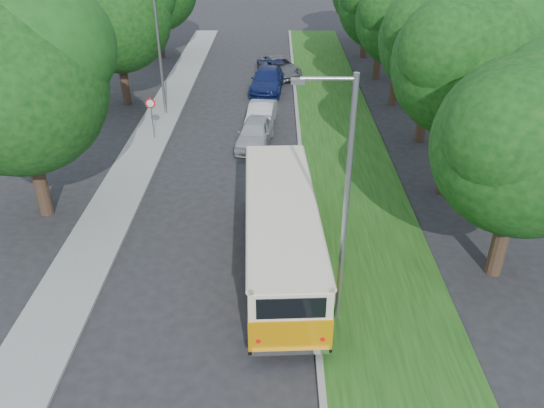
{
  "coord_description": "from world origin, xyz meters",
  "views": [
    {
      "loc": [
        2.33,
        -15.43,
        11.7
      ],
      "look_at": [
        2.16,
        2.27,
        1.5
      ],
      "focal_mm": 35.0,
      "sensor_mm": 36.0,
      "label": 1
    }
  ],
  "objects_px": {
    "lamppost_near": "(343,201)",
    "vintage_bus": "(281,235)",
    "car_blue": "(267,80)",
    "car_grey": "(279,67)",
    "lamppost_far": "(157,48)",
    "car_white": "(261,115)",
    "car_silver": "(255,133)"
  },
  "relations": [
    {
      "from": "lamppost_near",
      "to": "car_grey",
      "type": "distance_m",
      "value": 27.4
    },
    {
      "from": "car_silver",
      "to": "lamppost_far",
      "type": "bearing_deg",
      "value": 148.69
    },
    {
      "from": "lamppost_near",
      "to": "vintage_bus",
      "type": "relative_size",
      "value": 0.83
    },
    {
      "from": "vintage_bus",
      "to": "car_blue",
      "type": "xyz_separation_m",
      "value": [
        -0.84,
        20.64,
        -0.66
      ]
    },
    {
      "from": "car_white",
      "to": "vintage_bus",
      "type": "bearing_deg",
      "value": -78.99
    },
    {
      "from": "car_white",
      "to": "car_grey",
      "type": "relative_size",
      "value": 0.84
    },
    {
      "from": "vintage_bus",
      "to": "car_silver",
      "type": "height_order",
      "value": "vintage_bus"
    },
    {
      "from": "lamppost_far",
      "to": "car_white",
      "type": "xyz_separation_m",
      "value": [
        6.11,
        -1.86,
        -3.43
      ]
    },
    {
      "from": "lamppost_near",
      "to": "vintage_bus",
      "type": "xyz_separation_m",
      "value": [
        -1.7,
        2.74,
        -2.94
      ]
    },
    {
      "from": "car_silver",
      "to": "car_blue",
      "type": "bearing_deg",
      "value": 94.31
    },
    {
      "from": "car_blue",
      "to": "lamppost_near",
      "type": "bearing_deg",
      "value": -78.8
    },
    {
      "from": "lamppost_near",
      "to": "vintage_bus",
      "type": "bearing_deg",
      "value": 121.84
    },
    {
      "from": "car_blue",
      "to": "lamppost_far",
      "type": "bearing_deg",
      "value": -137.52
    },
    {
      "from": "vintage_bus",
      "to": "lamppost_far",
      "type": "bearing_deg",
      "value": 111.65
    },
    {
      "from": "car_blue",
      "to": "car_grey",
      "type": "xyz_separation_m",
      "value": [
        0.85,
        3.72,
        -0.08
      ]
    },
    {
      "from": "car_blue",
      "to": "vintage_bus",
      "type": "bearing_deg",
      "value": -82.67
    },
    {
      "from": "car_grey",
      "to": "vintage_bus",
      "type": "bearing_deg",
      "value": -109.73
    },
    {
      "from": "car_silver",
      "to": "car_white",
      "type": "distance_m",
      "value": 2.83
    },
    {
      "from": "lamppost_near",
      "to": "car_silver",
      "type": "bearing_deg",
      "value": 102.47
    },
    {
      "from": "car_silver",
      "to": "car_grey",
      "type": "xyz_separation_m",
      "value": [
        1.36,
        13.28,
        -0.04
      ]
    },
    {
      "from": "car_blue",
      "to": "car_grey",
      "type": "bearing_deg",
      "value": 82.11
    },
    {
      "from": "lamppost_far",
      "to": "car_white",
      "type": "height_order",
      "value": "lamppost_far"
    },
    {
      "from": "car_white",
      "to": "car_blue",
      "type": "xyz_separation_m",
      "value": [
        0.25,
        6.74,
        0.08
      ]
    },
    {
      "from": "car_silver",
      "to": "vintage_bus",
      "type": "bearing_deg",
      "value": -75.67
    },
    {
      "from": "lamppost_near",
      "to": "car_grey",
      "type": "xyz_separation_m",
      "value": [
        -1.69,
        27.1,
        -3.69
      ]
    },
    {
      "from": "lamppost_far",
      "to": "car_silver",
      "type": "xyz_separation_m",
      "value": [
        5.85,
        -4.68,
        -3.39
      ]
    },
    {
      "from": "lamppost_far",
      "to": "car_grey",
      "type": "height_order",
      "value": "lamppost_far"
    },
    {
      "from": "car_silver",
      "to": "lamppost_near",
      "type": "bearing_deg",
      "value": -70.17
    },
    {
      "from": "vintage_bus",
      "to": "car_white",
      "type": "relative_size",
      "value": 2.32
    },
    {
      "from": "vintage_bus",
      "to": "car_blue",
      "type": "relative_size",
      "value": 1.82
    },
    {
      "from": "car_white",
      "to": "car_grey",
      "type": "distance_m",
      "value": 10.52
    },
    {
      "from": "vintage_bus",
      "to": "car_blue",
      "type": "bearing_deg",
      "value": 89.43
    }
  ]
}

